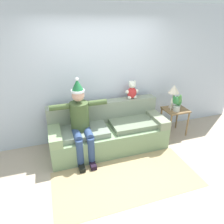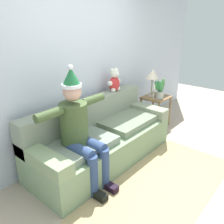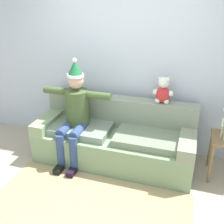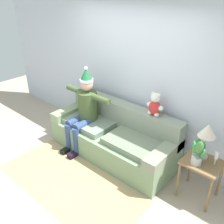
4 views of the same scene
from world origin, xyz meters
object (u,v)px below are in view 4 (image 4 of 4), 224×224
object	(u,v)px
teddy_bear	(155,105)
table_lamp	(208,132)
person_seated	(84,109)
candle_tall	(194,148)
couch	(114,136)
potted_plant	(198,152)
candle_short	(216,157)
side_table	(201,168)

from	to	relation	value
teddy_bear	table_lamp	bearing A→B (deg)	-10.16
person_seated	candle_tall	distance (m)	1.99
couch	person_seated	distance (m)	0.72
person_seated	table_lamp	bearing A→B (deg)	7.29
couch	potted_plant	bearing A→B (deg)	-3.15
person_seated	potted_plant	world-z (taller)	person_seated
candle_short	couch	bearing A→B (deg)	-178.44
potted_plant	candle_tall	bearing A→B (deg)	140.75
teddy_bear	candle_tall	size ratio (longest dim) A/B	1.40
side_table	table_lamp	world-z (taller)	table_lamp
side_table	table_lamp	xyz separation A→B (m)	(-0.04, 0.09, 0.52)
couch	side_table	world-z (taller)	couch
couch	teddy_bear	bearing A→B (deg)	22.83
person_seated	teddy_bear	bearing A→B (deg)	20.15
candle_short	candle_tall	bearing A→B (deg)	-167.97
teddy_bear	candle_short	distance (m)	1.16
candle_tall	candle_short	distance (m)	0.29
candle_tall	candle_short	world-z (taller)	candle_tall
person_seated	teddy_bear	xyz separation A→B (m)	(1.17, 0.43, 0.29)
person_seated	table_lamp	size ratio (longest dim) A/B	2.88
couch	table_lamp	xyz separation A→B (m)	(1.53, 0.10, 0.68)
couch	side_table	bearing A→B (deg)	0.24
teddy_bear	couch	bearing A→B (deg)	-157.17
potted_plant	candle_short	world-z (taller)	potted_plant
side_table	person_seated	bearing A→B (deg)	-175.25
person_seated	potted_plant	xyz separation A→B (m)	(2.07, 0.09, 0.03)
table_lamp	candle_tall	bearing A→B (deg)	-131.31
potted_plant	candle_short	bearing A→B (deg)	33.55
couch	table_lamp	bearing A→B (deg)	3.61
person_seated	candle_tall	bearing A→B (deg)	4.52
teddy_bear	side_table	xyz separation A→B (m)	(0.95, -0.25, -0.56)
table_lamp	potted_plant	world-z (taller)	table_lamp
person_seated	candle_short	bearing A→B (deg)	5.46
potted_plant	person_seated	bearing A→B (deg)	-177.60
side_table	candle_short	size ratio (longest dim) A/B	3.00
teddy_bear	table_lamp	size ratio (longest dim) A/B	0.73
couch	candle_tall	size ratio (longest dim) A/B	8.37
couch	candle_short	bearing A→B (deg)	1.56
couch	potted_plant	xyz separation A→B (m)	(1.51, -0.08, 0.45)
potted_plant	candle_tall	size ratio (longest dim) A/B	1.41
candle_tall	couch	bearing A→B (deg)	179.46
potted_plant	table_lamp	bearing A→B (deg)	86.62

